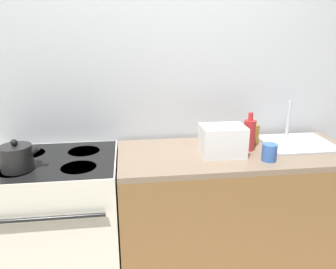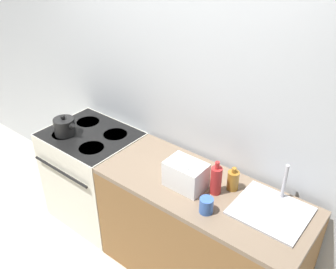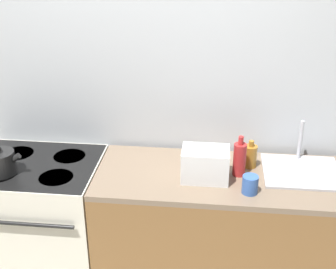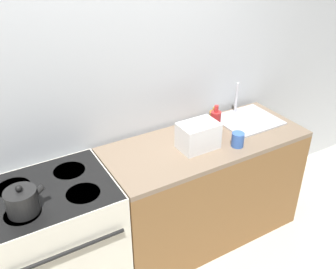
# 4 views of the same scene
# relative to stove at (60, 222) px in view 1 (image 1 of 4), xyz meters

# --- Properties ---
(wall_back) EXTENTS (8.00, 0.05, 2.60)m
(wall_back) POSITION_rel_stove_xyz_m (0.64, 0.39, 0.83)
(wall_back) COLOR silver
(wall_back) RESTS_ON ground_plane
(stove) EXTENTS (0.80, 0.70, 0.93)m
(stove) POSITION_rel_stove_xyz_m (0.00, 0.00, 0.00)
(stove) COLOR silver
(stove) RESTS_ON ground_plane
(counter_block) EXTENTS (1.59, 0.66, 0.93)m
(counter_block) POSITION_rel_stove_xyz_m (1.20, -0.00, -0.01)
(counter_block) COLOR brown
(counter_block) RESTS_ON ground_plane
(kettle) EXTENTS (0.23, 0.18, 0.19)m
(kettle) POSITION_rel_stove_xyz_m (-0.17, -0.13, 0.53)
(kettle) COLOR black
(kettle) RESTS_ON stove
(toaster) EXTENTS (0.28, 0.19, 0.20)m
(toaster) POSITION_rel_stove_xyz_m (1.09, -0.05, 0.55)
(toaster) COLOR white
(toaster) RESTS_ON counter_block
(sink_tray) EXTENTS (0.47, 0.42, 0.28)m
(sink_tray) POSITION_rel_stove_xyz_m (1.68, 0.09, 0.47)
(sink_tray) COLOR #B7B7BC
(sink_tray) RESTS_ON counter_block
(bottle_amber) EXTENTS (0.08, 0.08, 0.18)m
(bottle_amber) POSITION_rel_stove_xyz_m (1.37, 0.13, 0.53)
(bottle_amber) COLOR #9E6B23
(bottle_amber) RESTS_ON counter_block
(bottle_red) EXTENTS (0.08, 0.08, 0.26)m
(bottle_red) POSITION_rel_stove_xyz_m (1.29, 0.02, 0.56)
(bottle_red) COLOR #B72828
(bottle_red) RESTS_ON counter_block
(cup_blue) EXTENTS (0.09, 0.09, 0.11)m
(cup_blue) POSITION_rel_stove_xyz_m (1.35, -0.19, 0.51)
(cup_blue) COLOR #3860B2
(cup_blue) RESTS_ON counter_block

